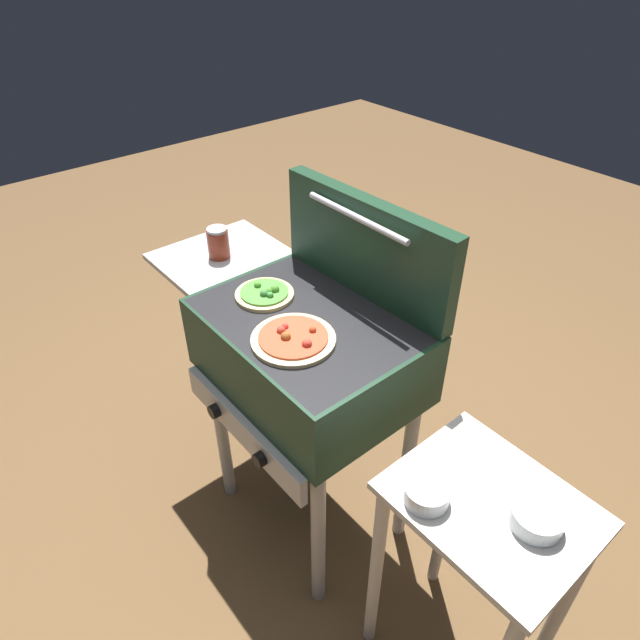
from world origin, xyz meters
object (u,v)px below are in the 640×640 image
Objects in this scene: pizza_pepperoni at (293,339)px; pizza_veggie at (265,294)px; topping_bowl_far at (427,494)px; grill at (305,355)px; sauce_jar at (218,243)px; topping_bowl_near at (537,518)px; prep_table at (476,555)px.

pizza_veggie is (-0.23, 0.07, 0.00)m from pizza_pepperoni.
pizza_pepperoni is at bearing 178.80° from topping_bowl_far.
grill is 0.58m from topping_bowl_far.
sauce_jar is 0.90× the size of topping_bowl_near.
sauce_jar reaches higher than grill.
grill is at bearing 10.36° from pizza_veggie.
grill is 9.12× the size of topping_bowl_far.
pizza_pepperoni is at bearing -9.68° from sauce_jar.
pizza_pepperoni and pizza_veggie have the same top height.
topping_bowl_far is at bearing -10.43° from grill.
topping_bowl_far is (-0.19, -0.13, 0.00)m from topping_bowl_near.
topping_bowl_near reaches higher than prep_table.
topping_bowl_near is (1.21, 0.04, -0.18)m from sauce_jar.
sauce_jar is at bearing 170.32° from pizza_pepperoni.
pizza_pepperoni is 1.99× the size of topping_bowl_near.
grill is 1.28× the size of prep_table.
sauce_jar is (-0.45, -0.01, 0.20)m from grill.
prep_table is (0.67, 0.00, -0.22)m from grill.
prep_table is at bearing 9.36° from pizza_pepperoni.
prep_table is 6.51× the size of topping_bowl_near.
topping_bowl_near is at bearing 2.19° from grill.
sauce_jar is at bearing 175.80° from pizza_veggie.
grill is 0.77m from topping_bowl_near.
topping_bowl_near is (0.70, 0.12, -0.14)m from pizza_pepperoni.
grill is at bearing 169.57° from topping_bowl_far.
sauce_jar is 0.99× the size of topping_bowl_far.
topping_bowl_near is at bearing 34.70° from topping_bowl_far.
prep_table is at bearing 47.45° from topping_bowl_far.
pizza_veggie reaches higher than topping_bowl_near.
pizza_pepperoni is at bearing -169.88° from topping_bowl_near.
sauce_jar is at bearing -179.12° from grill.
grill is 4.18× the size of pizza_pepperoni.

